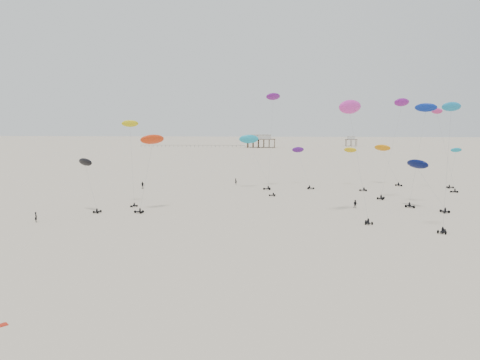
# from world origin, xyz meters

# --- Properties ---
(ground_plane) EXTENTS (900.00, 900.00, 0.00)m
(ground_plane) POSITION_xyz_m (0.00, 200.00, 0.00)
(ground_plane) COLOR beige
(pavilion_main) EXTENTS (21.00, 13.00, 9.80)m
(pavilion_main) POSITION_xyz_m (-10.00, 350.00, 4.22)
(pavilion_main) COLOR brown
(pavilion_main) RESTS_ON ground
(pavilion_small) EXTENTS (9.00, 7.00, 8.00)m
(pavilion_small) POSITION_xyz_m (60.00, 380.00, 3.49)
(pavilion_small) COLOR brown
(pavilion_small) RESTS_ON ground
(pier_fence) EXTENTS (80.20, 0.20, 1.50)m
(pier_fence) POSITION_xyz_m (-62.00, 350.00, 0.77)
(pier_fence) COLOR black
(pier_fence) RESTS_ON ground
(rig_0) EXTENTS (4.38, 5.53, 21.17)m
(rig_0) POSITION_xyz_m (34.62, 79.41, 12.34)
(rig_0) COLOR black
(rig_0) RESTS_ON ground
(rig_1) EXTENTS (5.40, 10.71, 21.98)m
(rig_1) POSITION_xyz_m (49.83, 129.76, 13.63)
(rig_1) COLOR black
(rig_1) RESTS_ON ground
(rig_2) EXTENTS (5.04, 7.72, 18.48)m
(rig_2) POSITION_xyz_m (-25.17, 100.45, 13.49)
(rig_2) COLOR black
(rig_2) RESTS_ON ground
(rig_3) EXTENTS (7.72, 9.07, 12.15)m
(rig_3) POSITION_xyz_m (37.42, 140.45, 8.57)
(rig_3) COLOR black
(rig_3) RESTS_ON ground
(rig_4) EXTENTS (5.92, 4.48, 10.94)m
(rig_4) POSITION_xyz_m (-30.55, 90.14, 7.65)
(rig_4) COLOR black
(rig_4) RESTS_ON ground
(rig_5) EXTENTS (7.53, 8.47, 22.16)m
(rig_5) POSITION_xyz_m (37.57, 105.24, 15.89)
(rig_5) COLOR black
(rig_5) RESTS_ON ground
(rig_6) EXTENTS (6.16, 14.19, 15.20)m
(rig_6) POSITION_xyz_m (13.11, 135.34, 6.80)
(rig_6) COLOR black
(rig_6) RESTS_ON ground
(rig_7) EXTENTS (7.40, 10.69, 11.25)m
(rig_7) POSITION_xyz_m (36.78, 101.24, 7.68)
(rig_7) COLOR black
(rig_7) RESTS_ON ground
(rig_9) EXTENTS (5.25, 9.62, 26.21)m
(rig_9) POSITION_xyz_m (4.67, 129.97, 20.41)
(rig_9) COLOR black
(rig_9) RESTS_ON ground
(rig_10) EXTENTS (4.27, 3.08, 11.21)m
(rig_10) POSITION_xyz_m (54.17, 133.40, 6.18)
(rig_10) COLOR black
(rig_10) RESTS_ON ground
(rig_11) EXTENTS (5.02, 15.20, 15.60)m
(rig_11) POSITION_xyz_m (27.54, 133.62, 6.94)
(rig_11) COLOR black
(rig_11) RESTS_ON ground
(rig_12) EXTENTS (10.70, 16.91, 20.10)m
(rig_12) POSITION_xyz_m (-0.94, 127.25, 12.21)
(rig_12) COLOR black
(rig_12) RESTS_ON ground
(rig_13) EXTENTS (6.18, 14.66, 23.00)m
(rig_13) POSITION_xyz_m (20.99, 92.90, 18.69)
(rig_13) COLOR black
(rig_13) RESTS_ON ground
(rig_14) EXTENTS (7.80, 5.08, 23.58)m
(rig_14) POSITION_xyz_m (33.78, 112.56, 16.36)
(rig_14) COLOR black
(rig_14) RESTS_ON ground
(rig_15) EXTENTS (5.55, 7.59, 15.69)m
(rig_15) POSITION_xyz_m (-18.62, 93.06, 12.44)
(rig_15) COLOR black
(rig_15) RESTS_ON ground
(spectator_0) EXTENTS (0.92, 0.95, 2.17)m
(spectator_0) POSITION_xyz_m (-35.90, 79.46, 0.00)
(spectator_0) COLOR black
(spectator_0) RESTS_ON ground
(spectator_1) EXTENTS (1.14, 0.87, 2.05)m
(spectator_1) POSITION_xyz_m (23.12, 99.34, 0.00)
(spectator_1) COLOR black
(spectator_1) RESTS_ON ground
(spectator_2) EXTENTS (1.46, 1.02, 2.24)m
(spectator_2) POSITION_xyz_m (-30.20, 123.92, 0.00)
(spectator_2) COLOR black
(spectator_2) RESTS_ON ground
(spectator_3) EXTENTS (0.92, 0.84, 2.09)m
(spectator_3) POSITION_xyz_m (-5.89, 135.24, 0.00)
(spectator_3) COLOR black
(spectator_3) RESTS_ON ground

